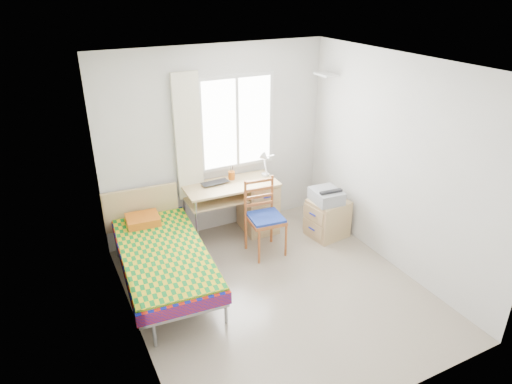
{
  "coord_description": "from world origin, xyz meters",
  "views": [
    {
      "loc": [
        -2.18,
        -3.77,
        3.34
      ],
      "look_at": [
        -0.0,
        0.55,
        1.06
      ],
      "focal_mm": 32.0,
      "sensor_mm": 36.0,
      "label": 1
    }
  ],
  "objects_px": {
    "bed": "(162,253)",
    "desk": "(253,203)",
    "cabinet": "(327,218)",
    "chair": "(264,213)",
    "printer": "(326,196)"
  },
  "relations": [
    {
      "from": "bed",
      "to": "chair",
      "type": "distance_m",
      "value": 1.42
    },
    {
      "from": "bed",
      "to": "desk",
      "type": "relative_size",
      "value": 1.62
    },
    {
      "from": "desk",
      "to": "chair",
      "type": "relative_size",
      "value": 1.28
    },
    {
      "from": "bed",
      "to": "desk",
      "type": "bearing_deg",
      "value": 28.34
    },
    {
      "from": "desk",
      "to": "bed",
      "type": "bearing_deg",
      "value": -153.57
    },
    {
      "from": "desk",
      "to": "cabinet",
      "type": "distance_m",
      "value": 1.07
    },
    {
      "from": "desk",
      "to": "chair",
      "type": "xyz_separation_m",
      "value": [
        -0.12,
        -0.57,
        0.13
      ]
    },
    {
      "from": "cabinet",
      "to": "printer",
      "type": "xyz_separation_m",
      "value": [
        -0.04,
        0.0,
        0.36
      ]
    },
    {
      "from": "desk",
      "to": "cabinet",
      "type": "bearing_deg",
      "value": -33.19
    },
    {
      "from": "bed",
      "to": "cabinet",
      "type": "relative_size",
      "value": 3.78
    },
    {
      "from": "bed",
      "to": "cabinet",
      "type": "xyz_separation_m",
      "value": [
        2.39,
        0.06,
        -0.16
      ]
    },
    {
      "from": "chair",
      "to": "printer",
      "type": "relative_size",
      "value": 2.27
    },
    {
      "from": "cabinet",
      "to": "printer",
      "type": "height_order",
      "value": "printer"
    },
    {
      "from": "chair",
      "to": "printer",
      "type": "distance_m",
      "value": 0.94
    },
    {
      "from": "bed",
      "to": "printer",
      "type": "bearing_deg",
      "value": 6.0
    }
  ]
}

